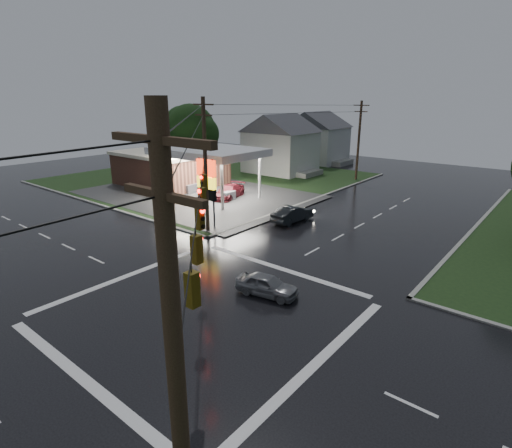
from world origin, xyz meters
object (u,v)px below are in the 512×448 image
Objects in this scene: utility_pole_n at (359,140)px; car_crossing at (267,285)px; house_near at (281,143)px; house_far at (317,137)px; utility_pole_nw at (205,164)px; tree_nw_behind at (191,129)px; car_north at (292,214)px; utility_pole_se at (179,409)px; car_pump at (229,192)px; pylon_sign at (206,181)px; gas_station at (176,166)px.

car_crossing is (11.02, -34.52, -4.84)m from utility_pole_n.
house_far is (-1.00, 12.00, 0.00)m from house_near.
utility_pole_nw reaches higher than tree_nw_behind.
utility_pole_se is at bearing 124.85° from car_north.
car_north is at bearing -31.18° from car_pump.
car_pump is (-10.57, 2.85, 0.01)m from car_north.
utility_pole_nw is at bearing -40.10° from tree_nw_behind.
tree_nw_behind reaches higher than car_crossing.
car_pump is at bearing 37.45° from car_crossing.
pylon_sign is 1.33× the size of car_north.
pylon_sign is 8.38m from car_north.
gas_station is at bearing -51.58° from tree_nw_behind.
car_pump is at bearing 122.24° from pylon_sign.
car_north is at bearing -79.20° from utility_pole_n.
house_far is at bearing 17.07° from car_crossing.
utility_pole_se is 30.13m from car_north.
utility_pole_nw is 2.98× the size of car_crossing.
house_far is (-11.45, 37.50, 0.39)m from pylon_sign.
utility_pole_se is (19.00, -19.00, 0.00)m from utility_pole_nw.
utility_pole_nw is 13.56m from car_crossing.
car_crossing is (27.20, -16.22, -1.92)m from gas_station.
house_near is (-11.45, -2.00, -1.06)m from utility_pole_n.
house_far is 2.99× the size of car_crossing.
utility_pole_se is at bearing -39.70° from gas_station.
gas_station is 31.73m from car_crossing.
gas_station is at bearing 148.78° from pylon_sign.
gas_station is at bearing 140.30° from utility_pole_se.
house_far is 2.45× the size of car_north.
utility_pole_n is 36.56m from car_crossing.
car_pump reaches higher than car_north.
car_crossing is (6.87, -12.76, -0.11)m from car_north.
house_near is at bearing 112.28° from pylon_sign.
pylon_sign is 0.57× the size of utility_pole_n.
house_near reaches higher than car_crossing.
car_north is (4.15, 6.74, -4.98)m from utility_pole_nw.
gas_station reaches higher than car_north.
car_pump is (6.03, -28.91, -3.65)m from house_far.
utility_pole_n reaches higher than gas_station.
utility_pole_se is at bearing -159.15° from car_crossing.
tree_nw_behind reaches higher than pylon_sign.
pylon_sign is 27.56m from utility_pole_n.
tree_nw_behind is at bearing -155.02° from house_near.
house_far reaches higher than gas_station.
utility_pole_n is 25.63m from tree_nw_behind.
utility_pole_nw is 28.50m from utility_pole_n.
tree_nw_behind reaches higher than house_far.
utility_pole_n is (16.18, 18.30, 2.92)m from gas_station.
pylon_sign is 0.55× the size of utility_pole_se.
utility_pole_nw is 40.48m from house_far.
tree_nw_behind is at bearing -123.44° from house_far.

